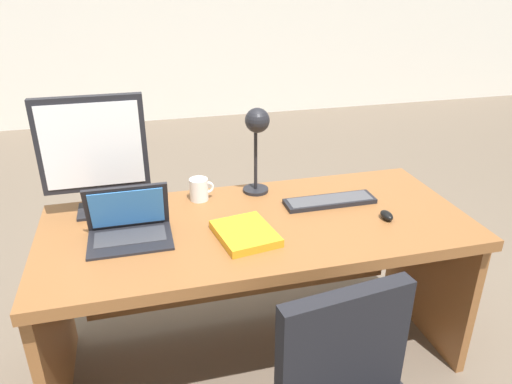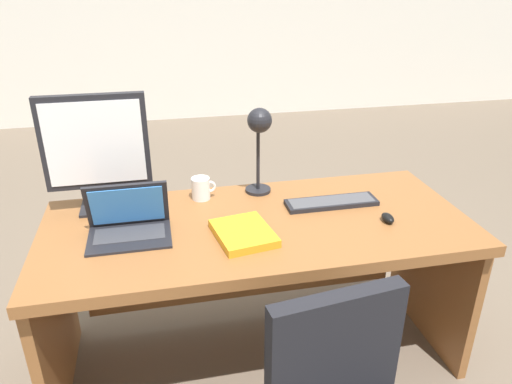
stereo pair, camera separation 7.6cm
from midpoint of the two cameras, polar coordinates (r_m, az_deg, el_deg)
name	(u,v)px [view 1 (the left image)]	position (r m, az deg, el deg)	size (l,w,h in m)	color
ground	(208,214)	(3.66, -6.33, -2.64)	(12.00, 12.00, 0.00)	#6B5B4C
desk	(256,254)	(2.14, -1.04, -7.32)	(1.77, 0.78, 0.72)	brown
monitor	(93,149)	(2.11, -19.71, 4.83)	(0.44, 0.16, 0.51)	black
laptop	(129,221)	(1.96, -15.90, -3.34)	(0.32, 0.23, 0.21)	black
keyboard	(330,201)	(2.19, 7.74, -1.07)	(0.41, 0.11, 0.02)	black
mouse	(387,215)	(2.09, 14.19, -2.71)	(0.04, 0.08, 0.03)	black
desk_lamp	(257,132)	(2.16, -0.89, 7.09)	(0.12, 0.15, 0.41)	black
book	(245,233)	(1.90, -2.43, -4.93)	(0.25, 0.29, 0.03)	orange
coffee_mug	(199,189)	(2.20, -7.70, 0.31)	(0.11, 0.08, 0.10)	white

